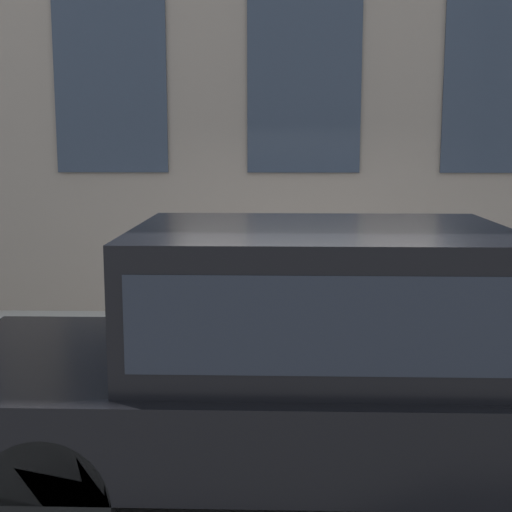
{
  "coord_description": "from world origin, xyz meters",
  "views": [
    {
      "loc": [
        -5.92,
        0.31,
        2.3
      ],
      "look_at": [
        0.75,
        0.52,
        1.22
      ],
      "focal_mm": 50.0,
      "sensor_mm": 36.0,
      "label": 1
    }
  ],
  "objects": [
    {
      "name": "person",
      "position": [
        0.88,
        0.81,
        0.86
      ],
      "size": [
        0.29,
        0.19,
        1.22
      ],
      "rotation": [
        0.0,
        0.0,
        -2.43
      ],
      "color": "#232328",
      "rests_on": "sidewalk"
    },
    {
      "name": "ground_plane",
      "position": [
        0.0,
        0.0,
        0.0
      ],
      "size": [
        80.0,
        80.0,
        0.0
      ],
      "primitive_type": "plane",
      "color": "#514F4C"
    },
    {
      "name": "fire_hydrant",
      "position": [
        0.62,
        0.23,
        0.55
      ],
      "size": [
        0.37,
        0.47,
        0.83
      ],
      "color": "red",
      "rests_on": "sidewalk"
    },
    {
      "name": "sidewalk",
      "position": [
        1.51,
        0.0,
        0.06
      ],
      "size": [
        3.01,
        60.0,
        0.12
      ],
      "color": "#9E9B93",
      "rests_on": "ground_plane"
    },
    {
      "name": "parked_car_black_near",
      "position": [
        -1.43,
        0.04,
        0.97
      ],
      "size": [
        1.96,
        4.92,
        1.76
      ],
      "color": "black",
      "rests_on": "ground_plane"
    }
  ]
}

